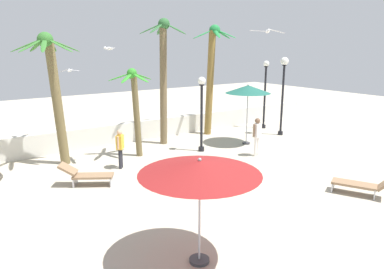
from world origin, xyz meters
name	(u,v)px	position (x,y,z in m)	size (l,w,h in m)	color
ground_plane	(238,189)	(0.00, 0.00, 0.00)	(56.00, 56.00, 0.00)	#B2A893
boundary_wall	(135,131)	(0.00, 8.06, 0.52)	(25.20, 0.30, 1.03)	silver
patio_umbrella_0	(200,168)	(-3.65, -2.77, 2.29)	(2.72, 2.72, 2.52)	#333338
patio_umbrella_2	(248,90)	(4.38, 4.30, 2.78)	(2.24, 2.24, 3.05)	#333338
palm_tree_0	(164,71)	(1.02, 6.78, 3.69)	(2.31, 2.30, 6.17)	brown
palm_tree_1	(211,69)	(4.26, 7.15, 3.63)	(2.60, 2.39, 6.00)	olive
palm_tree_2	(135,102)	(-1.16, 5.55, 2.49)	(1.99, 2.08, 3.95)	brown
palm_tree_3	(54,85)	(-4.34, 6.32, 3.33)	(2.57, 2.55, 5.41)	brown
lamp_post_0	(265,89)	(7.78, 6.43, 2.38)	(0.34, 0.34, 4.04)	black
lamp_post_1	(283,84)	(7.31, 4.65, 2.87)	(0.43, 0.43, 4.29)	black
lamp_post_2	(202,106)	(1.73, 4.55, 2.17)	(0.37, 0.37, 3.51)	black
lounge_chair_0	(86,175)	(-4.21, 3.36, 0.40)	(1.88, 1.45, 0.83)	#B7B7BC
lounge_chair_1	(362,184)	(3.07, -2.74, 0.38)	(1.34, 1.93, 0.84)	#B7B7BC
guest_0	(257,133)	(3.34, 2.52, 1.06)	(0.55, 0.31, 1.74)	silver
guest_1	(120,145)	(-2.44, 4.42, 0.97)	(0.42, 0.44, 1.61)	#26262D
seagull_0	(109,48)	(-2.45, 5.02, 4.78)	(0.38, 1.07, 0.14)	white
seagull_1	(70,71)	(-2.63, 9.92, 3.66)	(0.79, 0.87, 0.16)	white
seagull_2	(268,31)	(1.82, 0.70, 5.38)	(1.18, 0.75, 0.16)	white
planter	(225,181)	(-0.53, 0.08, 0.38)	(0.70, 0.70, 0.85)	brown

